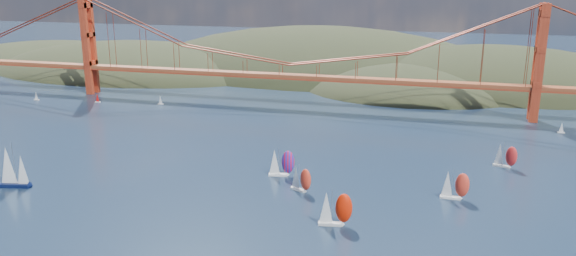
# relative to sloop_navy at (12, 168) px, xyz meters

# --- Properties ---
(headlands) EXTENTS (725.00, 225.00, 96.00)m
(headlands) POSITION_rel_sloop_navy_xyz_m (101.21, 236.96, -19.18)
(headlands) COLOR black
(headlands) RESTS_ON ground
(bridge) EXTENTS (552.00, 12.00, 55.00)m
(bridge) POSITION_rel_sloop_navy_xyz_m (54.51, 138.67, 25.51)
(bridge) COLOR #954523
(bridge) RESTS_ON ground
(sloop_navy) EXTENTS (10.21, 6.54, 15.23)m
(sloop_navy) POSITION_rel_sloop_navy_xyz_m (0.00, 0.00, 0.00)
(sloop_navy) COLOR #081133
(sloop_navy) RESTS_ON ground
(racer_0) EXTENTS (8.13, 5.80, 9.12)m
(racer_0) POSITION_rel_sloop_navy_xyz_m (91.77, 21.62, -2.41)
(racer_0) COLOR white
(racer_0) RESTS_ON ground
(racer_1) EXTENTS (9.64, 4.76, 10.85)m
(racer_1) POSITION_rel_sloop_navy_xyz_m (107.17, -0.66, -1.59)
(racer_1) COLOR silver
(racer_1) RESTS_ON ground
(racer_2) EXTENTS (8.55, 3.43, 9.89)m
(racer_2) POSITION_rel_sloop_navy_xyz_m (139.38, 28.05, -2.05)
(racer_2) COLOR white
(racer_2) RESTS_ON ground
(racer_3) EXTENTS (8.31, 5.25, 9.29)m
(racer_3) POSITION_rel_sloop_navy_xyz_m (157.31, 63.86, -2.33)
(racer_3) COLOR white
(racer_3) RESTS_ON ground
(racer_rwb) EXTENTS (9.27, 4.89, 10.40)m
(racer_rwb) POSITION_rel_sloop_navy_xyz_m (81.75, 33.65, -1.81)
(racer_rwb) COLOR white
(racer_rwb) RESTS_ON ground
(distant_boat_1) EXTENTS (3.00, 2.00, 4.70)m
(distant_boat_1) POSITION_rel_sloop_navy_xyz_m (-82.69, 113.21, -4.31)
(distant_boat_1) COLOR silver
(distant_boat_1) RESTS_ON ground
(distant_boat_2) EXTENTS (3.00, 2.00, 4.70)m
(distant_boat_2) POSITION_rel_sloop_navy_xyz_m (-46.70, 117.38, -4.31)
(distant_boat_2) COLOR silver
(distant_boat_2) RESTS_ON ground
(distant_boat_3) EXTENTS (3.00, 2.00, 4.70)m
(distant_boat_3) POSITION_rel_sloop_navy_xyz_m (-11.29, 122.14, -4.31)
(distant_boat_3) COLOR silver
(distant_boat_3) RESTS_ON ground
(distant_boat_4) EXTENTS (3.00, 2.00, 4.70)m
(distant_boat_4) POSITION_rel_sloop_navy_xyz_m (185.65, 118.66, -4.31)
(distant_boat_4) COLOR silver
(distant_boat_4) RESTS_ON ground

